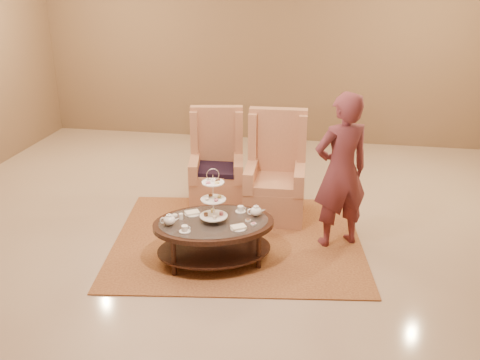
% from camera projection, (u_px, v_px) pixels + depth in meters
% --- Properties ---
extents(ground, '(8.00, 8.00, 0.00)m').
position_uv_depth(ground, '(226.00, 244.00, 5.94)').
color(ground, '#C1A98F').
rests_on(ground, ground).
extents(ceiling, '(8.00, 8.00, 0.02)m').
position_uv_depth(ceiling, '(226.00, 244.00, 5.94)').
color(ceiling, beige).
rests_on(ceiling, ground).
extents(wall_back, '(8.00, 0.04, 3.50)m').
position_uv_depth(wall_back, '(272.00, 39.00, 8.95)').
color(wall_back, '#816246').
rests_on(wall_back, ground).
extents(rug, '(3.03, 2.64, 0.01)m').
position_uv_depth(rug, '(238.00, 240.00, 6.02)').
color(rug, '#AD743D').
rests_on(rug, ground).
extents(tea_table, '(1.45, 1.21, 1.04)m').
position_uv_depth(tea_table, '(214.00, 229.00, 5.46)').
color(tea_table, black).
rests_on(tea_table, ground).
extents(armchair_left, '(0.78, 0.80, 1.24)m').
position_uv_depth(armchair_left, '(217.00, 172.00, 6.86)').
color(armchair_left, tan).
rests_on(armchair_left, ground).
extents(armchair_right, '(0.73, 0.75, 1.30)m').
position_uv_depth(armchair_right, '(276.00, 181.00, 6.51)').
color(armchair_right, tan).
rests_on(armchair_right, ground).
extents(person, '(0.75, 0.66, 1.72)m').
position_uv_depth(person, '(341.00, 171.00, 5.64)').
color(person, brown).
rests_on(person, ground).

